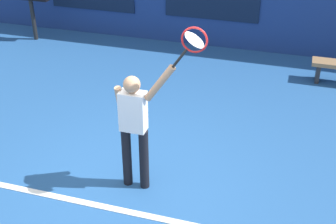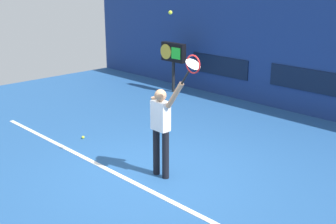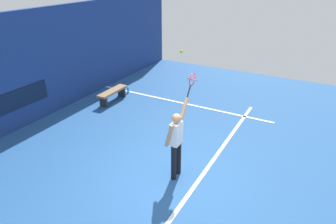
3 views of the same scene
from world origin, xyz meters
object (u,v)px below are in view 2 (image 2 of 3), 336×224
(tennis_racket, at_px, (192,66))
(spare_ball, at_px, (83,137))
(scoreboard_clock, at_px, (173,54))
(tennis_player, at_px, (161,125))
(tennis_ball, at_px, (170,13))

(tennis_racket, distance_m, spare_ball, 4.11)
(tennis_racket, height_order, scoreboard_clock, tennis_racket)
(tennis_racket, bearing_deg, tennis_player, 179.68)
(tennis_racket, height_order, spare_ball, tennis_racket)
(tennis_ball, height_order, scoreboard_clock, tennis_ball)
(tennis_player, relative_size, spare_ball, 28.13)
(spare_ball, bearing_deg, scoreboard_clock, 109.81)
(tennis_player, xyz_separation_m, scoreboard_clock, (-4.37, 4.62, 0.22))
(scoreboard_clock, bearing_deg, tennis_ball, -45.06)
(tennis_ball, bearing_deg, spare_ball, 179.34)
(tennis_player, height_order, tennis_racket, tennis_racket)
(tennis_racket, xyz_separation_m, spare_ball, (-3.48, 0.05, -2.19))
(spare_ball, bearing_deg, tennis_ball, -0.66)
(tennis_ball, relative_size, scoreboard_clock, 0.04)
(tennis_player, distance_m, spare_ball, 2.90)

